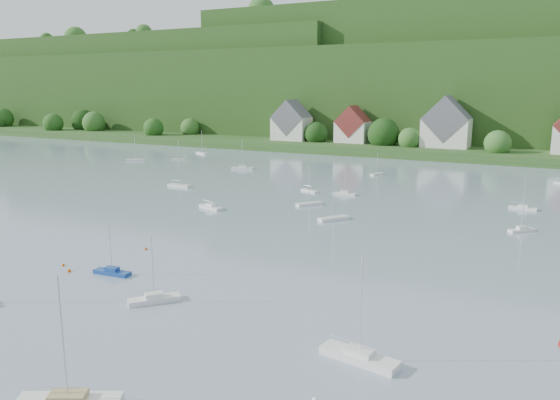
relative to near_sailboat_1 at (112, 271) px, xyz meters
name	(u,v)px	position (x,y,z in m)	size (l,w,h in m)	color
far_shore_strip	(437,147)	(9.24, 160.11, 1.10)	(600.00, 60.00, 3.00)	#254B1C
forested_ridge	(470,89)	(9.64, 228.68, 22.48)	(620.00, 181.22, 69.89)	#1B3C13
village_building_0	(291,124)	(-45.76, 147.11, 9.11)	(14.00, 10.40, 16.00)	beige
village_building_1	(353,127)	(-20.76, 149.11, 8.35)	(12.00, 9.36, 14.00)	beige
village_building_2	(446,126)	(14.24, 148.11, 9.87)	(16.00, 11.44, 18.00)	beige
near_sailboat_1	(112,271)	(0.00, 0.00, 0.00)	(5.20, 1.84, 6.88)	navy
near_sailboat_3	(154,298)	(10.97, -4.81, 0.03)	(5.04, 5.41, 7.80)	white
near_sailboat_4	(359,356)	(36.05, -7.21, 0.08)	(7.47, 3.26, 9.76)	white
mooring_buoy_0	(69,272)	(-5.78, -1.82, -0.40)	(0.47, 0.47, 0.47)	#F24800
mooring_buoy_3	(146,250)	(-3.54, 10.63, -0.40)	(0.40, 0.40, 0.40)	#F24800
mooring_buoy_5	(63,266)	(-8.47, -0.41, -0.40)	(0.38, 0.38, 0.38)	#F24800
far_sailboat_cluster	(397,188)	(16.71, 76.01, -0.03)	(186.18, 78.22, 8.71)	white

